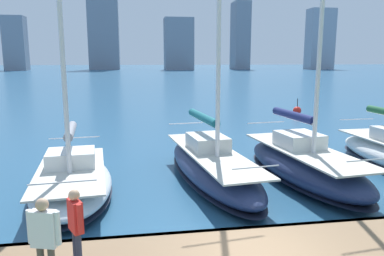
{
  "coord_description": "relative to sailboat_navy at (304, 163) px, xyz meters",
  "views": [
    {
      "loc": [
        2.54,
        7.05,
        4.73
      ],
      "look_at": [
        0.38,
        -6.46,
        2.2
      ],
      "focal_mm": 35.0,
      "sensor_mm": 36.0,
      "label": 1
    }
  ],
  "objects": [
    {
      "name": "channel_buoy",
      "position": [
        -7.49,
        -16.94,
        -0.42
      ],
      "size": [
        0.7,
        0.7,
        1.4
      ],
      "color": "red",
      "rests_on": "ground"
    },
    {
      "name": "sailboat_teal",
      "position": [
        3.55,
        -0.54,
        -0.05
      ],
      "size": [
        3.21,
        8.63,
        12.17
      ],
      "color": "navy",
      "rests_on": "ground"
    },
    {
      "name": "city_skyline",
      "position": [
        11.88,
        -155.82,
        16.63
      ],
      "size": [
        171.54,
        19.75,
        44.52
      ],
      "color": "#8E98A7",
      "rests_on": "ground"
    },
    {
      "name": "dock_pier",
      "position": [
        3.95,
        5.97,
        -0.23
      ],
      "size": [
        28.0,
        2.8,
        0.6
      ],
      "color": "#896B4C",
      "rests_on": "ground"
    },
    {
      "name": "person_white_shirt",
      "position": [
        8.11,
        6.56,
        0.87
      ],
      "size": [
        0.61,
        0.32,
        1.73
      ],
      "color": "#4C473D",
      "rests_on": "dock_pier"
    },
    {
      "name": "sailboat_grey",
      "position": [
        8.67,
        0.1,
        -0.15
      ],
      "size": [
        3.32,
        6.79,
        12.12
      ],
      "color": "silver",
      "rests_on": "ground"
    },
    {
      "name": "person_red_shirt",
      "position": [
        7.66,
        5.93,
        0.81
      ],
      "size": [
        0.36,
        0.55,
        1.64
      ],
      "color": "#2D3347",
      "rests_on": "dock_pier"
    },
    {
      "name": "sailboat_navy",
      "position": [
        0.0,
        0.0,
        0.0
      ],
      "size": [
        3.28,
        7.73,
        13.0
      ],
      "color": "navy",
      "rests_on": "ground"
    }
  ]
}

